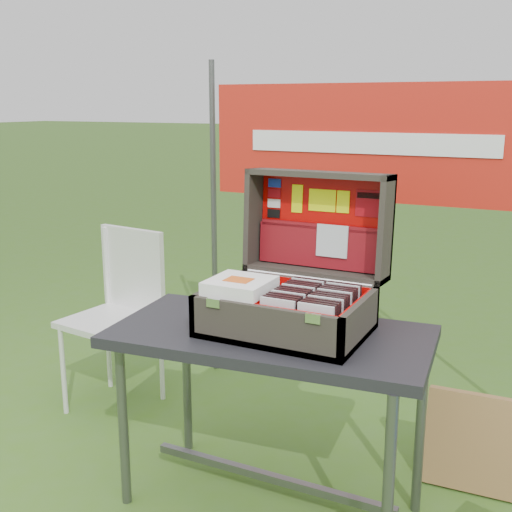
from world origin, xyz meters
The scene contains 90 objects.
table centered at (-0.02, 0.06, 0.35)m, with size 1.12×0.56×0.70m, color black, non-canonical shape.
table_top centered at (-0.02, 0.06, 0.68)m, with size 1.12×0.56×0.04m, color black.
table_leg_fl centered at (-0.52, -0.15, 0.33)m, with size 0.04×0.04×0.66m, color #59595B.
table_leg_fr centered at (0.48, -0.15, 0.33)m, with size 0.04×0.04×0.66m, color #59595B.
table_leg_bl centered at (-0.52, 0.28, 0.33)m, with size 0.04×0.04×0.66m, color #59595B.
table_leg_br centered at (0.48, 0.28, 0.33)m, with size 0.04×0.04×0.66m, color #59595B.
table_brace centered at (-0.02, 0.06, 0.12)m, with size 0.97×0.03×0.03m, color #59595B.
suitcase centered at (0.03, 0.14, 0.97)m, with size 0.55×0.55×0.54m, color #423C32, non-canonical shape.
suitcase_base_bottom centered at (0.03, 0.08, 0.71)m, with size 0.55×0.39×0.02m, color #423C32.
suitcase_base_wall_front centered at (0.03, -0.11, 0.77)m, with size 0.55×0.02×0.15m, color #423C32.
suitcase_base_wall_back centered at (0.03, 0.27, 0.77)m, with size 0.55×0.02×0.15m, color #423C32.
suitcase_base_wall_left centered at (-0.23, 0.08, 0.77)m, with size 0.02×0.39×0.15m, color #423C32.
suitcase_base_wall_right centered at (0.29, 0.08, 0.77)m, with size 0.02×0.39×0.15m, color #423C32.
suitcase_liner_floor centered at (0.03, 0.08, 0.72)m, with size 0.51×0.35×0.01m, color red.
suitcase_latch_left centered at (-0.15, -0.12, 0.84)m, with size 0.05×0.01×0.03m, color silver.
suitcase_latch_right centered at (0.21, -0.12, 0.84)m, with size 0.05×0.01×0.03m, color silver.
suitcase_hinge centered at (0.03, 0.28, 0.85)m, with size 0.02×0.02×0.50m, color silver.
suitcase_lid_back centered at (0.03, 0.43, 1.03)m, with size 0.55×0.39×0.02m, color #423C32.
suitcase_lid_rim_far centered at (0.03, 0.37, 1.22)m, with size 0.55×0.02×0.15m, color #423C32.
suitcase_lid_rim_near centered at (0.03, 0.35, 0.85)m, with size 0.55×0.02×0.15m, color #423C32.
suitcase_lid_rim_left centered at (-0.23, 0.36, 1.04)m, with size 0.02×0.39×0.15m, color #423C32.
suitcase_lid_rim_right centered at (0.29, 0.36, 1.04)m, with size 0.02×0.39×0.15m, color #423C32.
suitcase_lid_liner centered at (0.03, 0.41, 1.04)m, with size 0.50×0.35×0.01m, color red.
suitcase_liner_wall_front centered at (0.03, -0.09, 0.78)m, with size 0.51×0.01×0.13m, color red.
suitcase_liner_wall_back centered at (0.03, 0.25, 0.78)m, with size 0.51×0.01×0.13m, color red.
suitcase_liner_wall_left centered at (-0.22, 0.08, 0.78)m, with size 0.01×0.35×0.13m, color red.
suitcase_liner_wall_right centered at (0.28, 0.08, 0.78)m, with size 0.01×0.35×0.13m, color red.
suitcase_lid_pocket centered at (0.03, 0.39, 0.95)m, with size 0.49×0.16×0.03m, color maroon.
suitcase_pocket_edge centered at (0.03, 0.39, 1.02)m, with size 0.48×0.02×0.02m, color maroon.
suitcase_pocket_cd centered at (0.09, 0.37, 0.98)m, with size 0.12×0.12×0.01m, color silver.
lid_sticker_cc_a centered at (-0.17, 0.42, 1.18)m, with size 0.05×0.03×0.00m, color #1933B2.
lid_sticker_cc_b centered at (-0.17, 0.41, 1.14)m, with size 0.05×0.03×0.00m, color #A50913.
lid_sticker_cc_c centered at (-0.17, 0.41, 1.10)m, with size 0.05×0.03×0.00m, color white.
lid_sticker_cc_d centered at (-0.17, 0.41, 1.06)m, with size 0.05×0.03×0.00m, color black.
lid_card_neon_tall centered at (-0.07, 0.41, 1.12)m, with size 0.04×0.11×0.00m, color #DCEF09.
lid_card_neon_main centered at (0.03, 0.41, 1.12)m, with size 0.11×0.08×0.00m, color #DCEF09.
lid_card_neon_small centered at (0.11, 0.41, 1.12)m, with size 0.05×0.08×0.00m, color #DCEF09.
lid_sticker_band centered at (0.21, 0.41, 1.12)m, with size 0.10×0.10×0.00m, color #A50913.
lid_sticker_band_bar centered at (0.21, 0.41, 1.15)m, with size 0.09×0.02×0.00m, color black.
cd_left_0 centered at (0.06, -0.07, 0.80)m, with size 0.12×0.01×0.14m, color silver.
cd_left_1 centered at (0.06, -0.05, 0.80)m, with size 0.12×0.01×0.14m, color black.
cd_left_2 centered at (0.06, -0.03, 0.80)m, with size 0.12×0.01×0.14m, color black.
cd_left_3 centered at (0.06, 0.00, 0.80)m, with size 0.12×0.01×0.14m, color black.
cd_left_4 centered at (0.06, 0.02, 0.80)m, with size 0.12×0.01×0.14m, color silver.
cd_left_5 centered at (0.06, 0.04, 0.80)m, with size 0.12×0.01×0.14m, color black.
cd_left_6 centered at (0.06, 0.06, 0.80)m, with size 0.12×0.01×0.14m, color black.
cd_left_7 centered at (0.06, 0.08, 0.80)m, with size 0.12×0.01×0.14m, color black.
cd_left_8 centered at (0.06, 0.10, 0.80)m, with size 0.12×0.01×0.14m, color silver.
cd_left_9 centered at (0.06, 0.13, 0.80)m, with size 0.12×0.01×0.14m, color black.
cd_left_10 centered at (0.06, 0.15, 0.80)m, with size 0.12×0.01×0.14m, color black.
cd_left_11 centered at (0.06, 0.17, 0.80)m, with size 0.12×0.01×0.14m, color black.
cd_left_12 centered at (0.06, 0.19, 0.80)m, with size 0.12×0.01×0.14m, color silver.
cd_left_13 centered at (0.06, 0.21, 0.80)m, with size 0.12×0.01×0.14m, color black.
cd_right_0 centered at (0.20, -0.07, 0.80)m, with size 0.12×0.01×0.14m, color silver.
cd_right_1 centered at (0.20, -0.05, 0.80)m, with size 0.12×0.01×0.14m, color black.
cd_right_2 centered at (0.20, -0.03, 0.80)m, with size 0.12×0.01×0.14m, color black.
cd_right_3 centered at (0.20, 0.00, 0.80)m, with size 0.12×0.01×0.14m, color black.
cd_right_4 centered at (0.20, 0.02, 0.80)m, with size 0.12×0.01×0.14m, color silver.
cd_right_5 centered at (0.20, 0.04, 0.80)m, with size 0.12×0.01×0.14m, color black.
cd_right_6 centered at (0.20, 0.06, 0.80)m, with size 0.12×0.01×0.14m, color black.
cd_right_7 centered at (0.20, 0.08, 0.80)m, with size 0.12×0.01×0.14m, color black.
cd_right_8 centered at (0.20, 0.10, 0.80)m, with size 0.12×0.01×0.14m, color silver.
cd_right_9 centered at (0.20, 0.13, 0.80)m, with size 0.12×0.01×0.14m, color black.
cd_right_10 centered at (0.20, 0.15, 0.80)m, with size 0.12×0.01×0.14m, color black.
cd_right_11 centered at (0.20, 0.17, 0.80)m, with size 0.12×0.01×0.14m, color black.
cd_right_12 centered at (0.20, 0.19, 0.80)m, with size 0.12×0.01×0.14m, color silver.
cd_right_13 centered at (0.20, 0.21, 0.80)m, with size 0.12×0.01×0.14m, color black.
songbook_0 centered at (-0.11, 0.01, 0.85)m, with size 0.21×0.21×0.01m, color white.
songbook_1 centered at (-0.11, 0.01, 0.85)m, with size 0.21×0.21×0.01m, color white.
songbook_2 centered at (-0.11, 0.01, 0.86)m, with size 0.21×0.21×0.01m, color white.
songbook_3 centered at (-0.11, 0.01, 0.86)m, with size 0.21×0.21×0.01m, color white.
songbook_4 centered at (-0.11, 0.01, 0.87)m, with size 0.21×0.21×0.01m, color white.
songbook_5 centered at (-0.11, 0.01, 0.87)m, with size 0.21×0.21×0.01m, color white.
songbook_6 centered at (-0.11, 0.01, 0.88)m, with size 0.21×0.21×0.01m, color white.
songbook_7 centered at (-0.11, 0.01, 0.88)m, with size 0.21×0.21×0.01m, color white.
songbook_8 centered at (-0.11, 0.01, 0.89)m, with size 0.21×0.21×0.01m, color white.
songbook_graphic centered at (-0.11, 0.00, 0.89)m, with size 0.09×0.07×0.00m, color #D85919.
chair centered at (-1.07, 0.46, 0.44)m, with size 0.40×0.44×0.88m, color silver, non-canonical shape.
chair_seat centered at (-1.07, 0.46, 0.45)m, with size 0.40×0.40×0.03m, color silver.
chair_backrest centered at (-1.07, 0.65, 0.67)m, with size 0.40×0.03×0.42m, color silver.
chair_leg_fl centered at (-1.24, 0.29, 0.22)m, with size 0.02×0.02×0.45m, color silver.
chair_leg_fr centered at (-0.90, 0.29, 0.22)m, with size 0.02×0.02×0.45m, color silver.
chair_leg_bl centered at (-1.24, 0.63, 0.22)m, with size 0.02×0.02×0.45m, color silver.
chair_leg_br centered at (-0.90, 0.63, 0.22)m, with size 0.02×0.02×0.45m, color silver.
chair_upright_left centered at (-1.24, 0.65, 0.66)m, with size 0.02×0.02×0.42m, color silver.
chair_upright_right centered at (-0.90, 0.65, 0.66)m, with size 0.02×0.02×0.42m, color silver.
cardboard_box centered at (0.63, 0.54, 0.19)m, with size 0.36×0.06×0.38m, color olive.
banner_post_left centered at (-0.85, 1.10, 0.85)m, with size 0.03×0.03×1.70m, color #59595B.
banner centered at (0.00, 1.09, 1.30)m, with size 1.60×0.01×0.55m, color red.
banner_text centered at (0.00, 1.08, 1.30)m, with size 1.20×0.00×0.10m, color white.
Camera 1 is at (0.88, -1.87, 1.48)m, focal length 45.00 mm.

